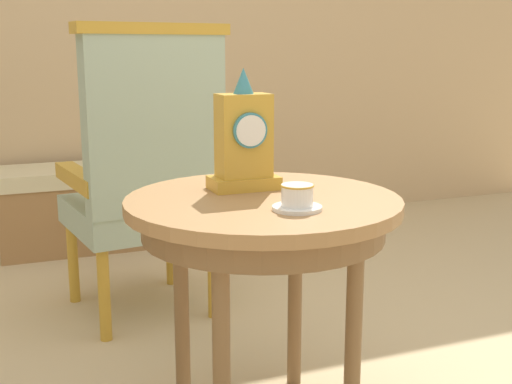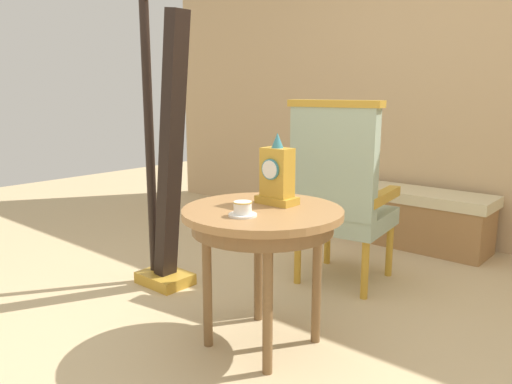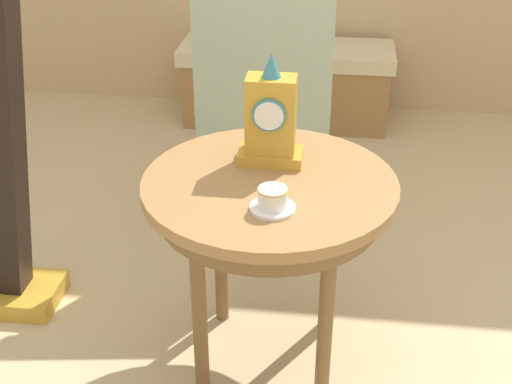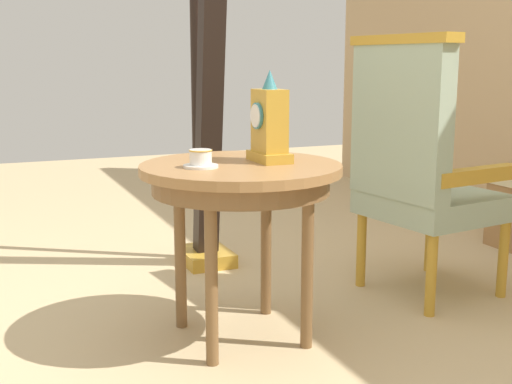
{
  "view_description": "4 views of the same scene",
  "coord_description": "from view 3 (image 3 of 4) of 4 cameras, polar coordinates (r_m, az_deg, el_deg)",
  "views": [
    {
      "loc": [
        -0.62,
        -1.61,
        1.06
      ],
      "look_at": [
        0.04,
        0.07,
        0.66
      ],
      "focal_mm": 46.69,
      "sensor_mm": 36.0,
      "label": 1
    },
    {
      "loc": [
        1.45,
        -1.7,
        1.19
      ],
      "look_at": [
        -0.03,
        0.01,
        0.73
      ],
      "focal_mm": 35.09,
      "sensor_mm": 36.0,
      "label": 2
    },
    {
      "loc": [
        0.2,
        -1.75,
        1.61
      ],
      "look_at": [
        -0.02,
        0.07,
        0.58
      ],
      "focal_mm": 48.94,
      "sensor_mm": 36.0,
      "label": 3
    },
    {
      "loc": [
        2.24,
        -0.9,
        1.03
      ],
      "look_at": [
        0.12,
        0.01,
        0.58
      ],
      "focal_mm": 46.7,
      "sensor_mm": 36.0,
      "label": 4
    }
  ],
  "objects": [
    {
      "name": "ground_plane",
      "position": [
        2.39,
        0.39,
        -13.06
      ],
      "size": [
        10.0,
        10.0,
        0.0
      ],
      "primitive_type": "plane",
      "color": "tan"
    },
    {
      "name": "side_table",
      "position": [
        2.02,
        1.11,
        -0.95
      ],
      "size": [
        0.74,
        0.74,
        0.67
      ],
      "color": "#9E7042",
      "rests_on": "ground"
    },
    {
      "name": "teacup_left",
      "position": [
        1.83,
        1.36,
        -0.66
      ],
      "size": [
        0.12,
        0.12,
        0.06
      ],
      "color": "white",
      "rests_on": "side_table"
    },
    {
      "name": "mantel_clock",
      "position": [
        2.03,
        1.22,
        5.89
      ],
      "size": [
        0.19,
        0.11,
        0.34
      ],
      "color": "gold",
      "rests_on": "side_table"
    },
    {
      "name": "armchair",
      "position": [
        2.82,
        0.48,
        8.23
      ],
      "size": [
        0.61,
        0.6,
        1.14
      ],
      "color": "#9EB299",
      "rests_on": "ground"
    },
    {
      "name": "window_bench",
      "position": [
        3.96,
        2.48,
        8.85
      ],
      "size": [
        1.17,
        0.4,
        0.44
      ],
      "color": "beige",
      "rests_on": "ground"
    }
  ]
}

